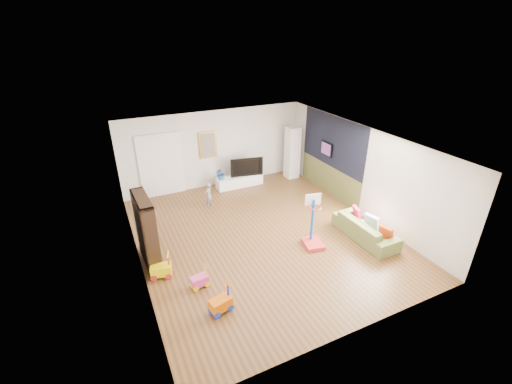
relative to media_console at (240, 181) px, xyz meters
name	(u,v)px	position (x,y,z in m)	size (l,w,h in m)	color
floor	(262,235)	(-0.70, -3.24, -0.20)	(6.50, 7.50, 0.00)	brown
ceiling	(263,141)	(-0.70, -3.24, 2.50)	(6.50, 7.50, 0.00)	white
wall_back	(215,149)	(-0.70, 0.51, 1.15)	(6.50, 0.00, 2.70)	silver
wall_front	(360,277)	(-0.70, -6.99, 1.15)	(6.50, 0.00, 2.70)	white
wall_left	(133,218)	(-3.95, -3.24, 1.15)	(0.00, 7.50, 2.70)	white
wall_right	(360,171)	(2.55, -3.24, 1.15)	(0.00, 7.50, 2.70)	white
navy_accent	(333,142)	(2.54, -1.84, 1.65)	(0.01, 3.20, 1.70)	black
olive_wainscot	(329,180)	(2.54, -1.84, 0.30)	(0.01, 3.20, 1.00)	brown
doorway	(161,166)	(-2.60, 0.47, 0.85)	(1.45, 0.06, 2.10)	white
painting_back	(208,145)	(-0.95, 0.47, 1.35)	(0.62, 0.06, 0.92)	gold
artwork_right	(326,149)	(2.47, -1.64, 1.35)	(0.04, 0.56, 0.46)	#7F3F8C
media_console	(240,181)	(0.00, 0.00, 0.00)	(1.70, 0.42, 0.40)	white
tall_cabinet	(292,153)	(2.12, -0.07, 0.77)	(0.45, 0.45, 1.94)	white
bookshelf	(146,231)	(-3.70, -3.11, 0.68)	(0.32, 1.20, 1.76)	black
sofa	(365,229)	(1.76, -4.57, 0.09)	(1.94, 0.76, 0.57)	olive
basketball_hoop	(315,222)	(0.29, -4.27, 0.52)	(0.49, 0.60, 1.43)	red
ride_on_yellow	(160,266)	(-3.58, -3.81, 0.11)	(0.46, 0.28, 0.61)	#E8DB02
ride_on_orange	(220,300)	(-2.71, -5.40, 0.10)	(0.45, 0.28, 0.59)	#D65C00
ride_on_pink	(199,277)	(-2.89, -4.51, 0.06)	(0.38, 0.24, 0.51)	#D8398A
child	(208,195)	(-1.50, -1.01, 0.21)	(0.30, 0.20, 0.82)	slate
tv	(246,166)	(0.26, 0.00, 0.53)	(1.16, 0.15, 0.67)	black
vase_plant	(221,174)	(-0.68, 0.00, 0.41)	(0.38, 0.33, 0.42)	#1D4F96
pillow_left	(386,233)	(1.92, -5.13, 0.25)	(0.09, 0.36, 0.36)	#B3330D
pillow_center	(372,222)	(1.98, -4.56, 0.25)	(0.11, 0.41, 0.41)	white
pillow_right	(357,213)	(1.94, -4.00, 0.25)	(0.09, 0.35, 0.35)	#D3184E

